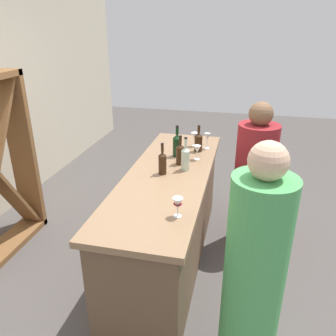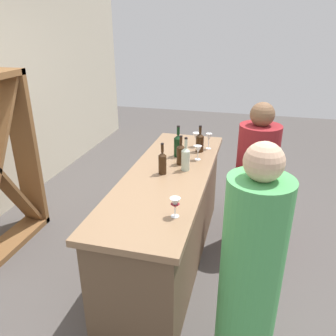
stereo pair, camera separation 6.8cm
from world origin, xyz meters
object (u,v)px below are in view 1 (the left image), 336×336
(wine_bottle_rightmost_amber_brown, at_px, (198,142))
(wine_glass_far_left, at_px, (195,137))
(wine_glass_near_center, at_px, (178,204))
(wine_bottle_second_left_clear_pale, at_px, (185,158))
(person_left_guest, at_px, (253,183))
(wine_bottle_center_amber_brown, at_px, (180,153))
(wine_glass_near_left, at_px, (207,137))
(person_center_guest, at_px, (254,272))
(wine_glass_near_right, at_px, (197,150))
(wine_bottle_leftmost_amber_brown, at_px, (162,162))
(wine_bottle_second_right_dark_green, at_px, (177,145))

(wine_bottle_rightmost_amber_brown, relative_size, wine_glass_far_left, 1.83)
(wine_glass_near_center, distance_m, wine_glass_far_left, 1.45)
(wine_bottle_second_left_clear_pale, bearing_deg, person_left_guest, -60.02)
(wine_bottle_center_amber_brown, height_order, person_left_guest, person_left_guest)
(wine_glass_near_left, bearing_deg, person_center_guest, -162.80)
(wine_bottle_rightmost_amber_brown, xyz_separation_m, wine_glass_far_left, (0.15, 0.06, 0.00))
(wine_bottle_center_amber_brown, height_order, wine_glass_near_right, wine_bottle_center_amber_brown)
(wine_glass_near_right, relative_size, person_left_guest, 0.09)
(wine_bottle_leftmost_amber_brown, distance_m, wine_bottle_center_amber_brown, 0.28)
(wine_bottle_center_amber_brown, xyz_separation_m, wine_bottle_second_right_dark_green, (0.19, 0.07, 0.01))
(wine_bottle_second_left_clear_pale, bearing_deg, wine_glass_near_right, -13.03)
(person_left_guest, bearing_deg, wine_glass_near_right, 9.96)
(wine_bottle_second_left_clear_pale, xyz_separation_m, person_center_guest, (-1.02, -0.63, -0.31))
(wine_bottle_leftmost_amber_brown, relative_size, wine_bottle_second_left_clear_pale, 0.92)
(wine_glass_near_left, xyz_separation_m, wine_glass_far_left, (0.04, 0.14, -0.02))
(wine_bottle_leftmost_amber_brown, xyz_separation_m, wine_bottle_second_left_clear_pale, (0.13, -0.18, 0.01))
(wine_bottle_rightmost_amber_brown, bearing_deg, person_center_guest, -159.13)
(wine_bottle_rightmost_amber_brown, bearing_deg, wine_bottle_leftmost_amber_brown, 160.68)
(wine_bottle_rightmost_amber_brown, distance_m, wine_glass_near_center, 1.30)
(wine_bottle_rightmost_amber_brown, xyz_separation_m, wine_glass_near_left, (0.10, -0.08, 0.02))
(wine_bottle_leftmost_amber_brown, height_order, wine_glass_near_center, wine_bottle_leftmost_amber_brown)
(wine_bottle_second_right_dark_green, distance_m, wine_glass_near_left, 0.39)
(wine_glass_near_center, bearing_deg, wine_bottle_rightmost_amber_brown, 2.24)
(wine_glass_far_left, relative_size, person_left_guest, 0.10)
(wine_bottle_second_left_clear_pale, bearing_deg, wine_bottle_leftmost_amber_brown, 125.49)
(person_left_guest, bearing_deg, person_center_guest, 91.66)
(wine_bottle_center_amber_brown, bearing_deg, wine_bottle_rightmost_amber_brown, -17.00)
(wine_bottle_second_right_dark_green, bearing_deg, person_center_guest, -150.27)
(wine_glass_near_center, bearing_deg, wine_bottle_leftmost_amber_brown, 22.19)
(wine_bottle_leftmost_amber_brown, relative_size, person_center_guest, 0.18)
(wine_glass_near_center, bearing_deg, wine_glass_near_left, -1.08)
(wine_bottle_second_right_dark_green, relative_size, wine_bottle_rightmost_amber_brown, 1.14)
(wine_bottle_center_amber_brown, bearing_deg, person_left_guest, -71.56)
(wine_bottle_second_right_dark_green, distance_m, wine_bottle_rightmost_amber_brown, 0.26)
(person_left_guest, bearing_deg, wine_bottle_rightmost_amber_brown, -12.43)
(wine_bottle_rightmost_amber_brown, height_order, person_center_guest, person_center_guest)
(wine_bottle_leftmost_amber_brown, bearing_deg, wine_glass_near_left, -22.07)
(wine_glass_far_left, distance_m, person_center_guest, 1.82)
(wine_bottle_leftmost_amber_brown, bearing_deg, wine_bottle_rightmost_amber_brown, -19.32)
(wine_bottle_center_amber_brown, bearing_deg, wine_glass_near_left, -21.77)
(wine_bottle_rightmost_amber_brown, bearing_deg, wine_glass_far_left, 22.47)
(wine_bottle_second_left_clear_pale, relative_size, wine_bottle_second_right_dark_green, 0.99)
(wine_glass_near_left, bearing_deg, wine_bottle_rightmost_amber_brown, 143.64)
(wine_bottle_center_amber_brown, distance_m, wine_bottle_second_right_dark_green, 0.21)
(wine_bottle_second_right_dark_green, bearing_deg, wine_glass_near_right, -101.82)
(wine_bottle_second_left_clear_pale, distance_m, wine_bottle_rightmost_amber_brown, 0.51)
(wine_bottle_second_left_clear_pale, distance_m, wine_glass_near_right, 0.29)
(wine_bottle_second_left_clear_pale, relative_size, wine_glass_near_center, 2.16)
(wine_glass_near_center, bearing_deg, person_left_guest, -24.65)
(wine_bottle_rightmost_amber_brown, distance_m, wine_glass_near_right, 0.23)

